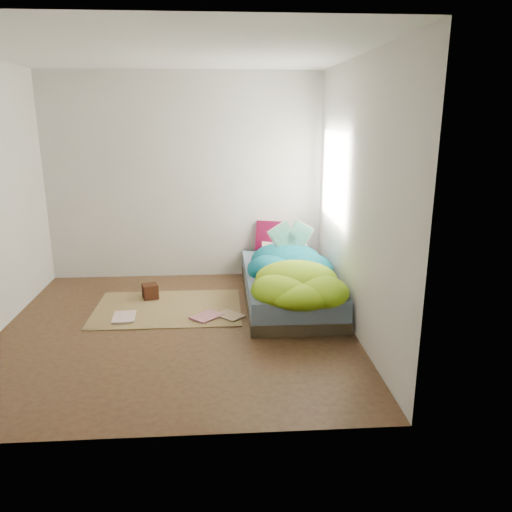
{
  "coord_description": "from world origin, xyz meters",
  "views": [
    {
      "loc": [
        0.47,
        -4.66,
        2.07
      ],
      "look_at": [
        0.84,
        0.75,
        0.53
      ],
      "focal_mm": 35.0,
      "sensor_mm": 36.0,
      "label": 1
    }
  ],
  "objects_px": {
    "floor_book_b": "(199,314)",
    "pillow_magenta": "(272,237)",
    "bed": "(289,287)",
    "wooden_box": "(150,291)",
    "open_book": "(291,227)",
    "floor_book_a": "(113,318)"
  },
  "relations": [
    {
      "from": "floor_book_b",
      "to": "pillow_magenta",
      "type": "bearing_deg",
      "value": 100.28
    },
    {
      "from": "bed",
      "to": "wooden_box",
      "type": "xyz_separation_m",
      "value": [
        -1.6,
        0.15,
        -0.07
      ]
    },
    {
      "from": "open_book",
      "to": "floor_book_a",
      "type": "xyz_separation_m",
      "value": [
        -1.97,
        -0.69,
        -0.79
      ]
    },
    {
      "from": "open_book",
      "to": "floor_book_b",
      "type": "relative_size",
      "value": 1.46
    },
    {
      "from": "open_book",
      "to": "wooden_box",
      "type": "relative_size",
      "value": 2.64
    },
    {
      "from": "bed",
      "to": "floor_book_b",
      "type": "relative_size",
      "value": 6.63
    },
    {
      "from": "bed",
      "to": "floor_book_b",
      "type": "distance_m",
      "value": 1.11
    },
    {
      "from": "wooden_box",
      "to": "floor_book_b",
      "type": "relative_size",
      "value": 0.55
    },
    {
      "from": "floor_book_a",
      "to": "pillow_magenta",
      "type": "bearing_deg",
      "value": 32.72
    },
    {
      "from": "wooden_box",
      "to": "floor_book_b",
      "type": "height_order",
      "value": "wooden_box"
    },
    {
      "from": "pillow_magenta",
      "to": "open_book",
      "type": "bearing_deg",
      "value": -59.66
    },
    {
      "from": "open_book",
      "to": "floor_book_b",
      "type": "bearing_deg",
      "value": -158.46
    },
    {
      "from": "wooden_box",
      "to": "floor_book_b",
      "type": "distance_m",
      "value": 0.81
    },
    {
      "from": "pillow_magenta",
      "to": "floor_book_b",
      "type": "distance_m",
      "value": 1.69
    },
    {
      "from": "pillow_magenta",
      "to": "floor_book_b",
      "type": "relative_size",
      "value": 1.32
    },
    {
      "from": "pillow_magenta",
      "to": "floor_book_a",
      "type": "bearing_deg",
      "value": -126.11
    },
    {
      "from": "floor_book_a",
      "to": "floor_book_b",
      "type": "relative_size",
      "value": 1.05
    },
    {
      "from": "bed",
      "to": "floor_book_a",
      "type": "xyz_separation_m",
      "value": [
        -1.91,
        -0.45,
        -0.14
      ]
    },
    {
      "from": "bed",
      "to": "open_book",
      "type": "height_order",
      "value": "open_book"
    },
    {
      "from": "wooden_box",
      "to": "floor_book_b",
      "type": "xyz_separation_m",
      "value": [
        0.58,
        -0.56,
        -0.07
      ]
    },
    {
      "from": "pillow_magenta",
      "to": "floor_book_a",
      "type": "xyz_separation_m",
      "value": [
        -1.8,
        -1.36,
        -0.51
      ]
    },
    {
      "from": "pillow_magenta",
      "to": "floor_book_b",
      "type": "height_order",
      "value": "pillow_magenta"
    }
  ]
}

